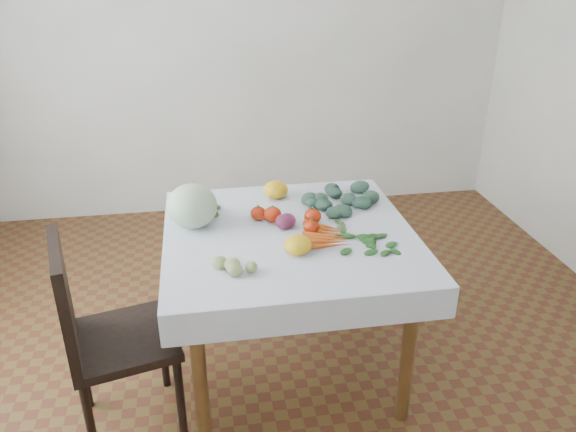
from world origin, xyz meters
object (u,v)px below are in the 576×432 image
Objects in this scene: table at (289,252)px; cabbage at (192,206)px; chair at (99,329)px; heirloom_back at (276,190)px; carrot_bunch at (326,235)px.

cabbage is (-0.43, 0.13, 0.21)m from table.
heirloom_back is (0.82, 0.69, 0.27)m from chair.
heirloom_back is at bearing 107.64° from carrot_bunch.
carrot_bunch is at bearing -20.77° from cabbage.
cabbage is 0.86× the size of carrot_bunch.
chair is 1.03m from carrot_bunch.
chair is 7.35× the size of heirloom_back.
carrot_bunch is at bearing -30.47° from table.
heirloom_back reaches higher than table.
chair is 3.51× the size of carrot_bunch.
chair is 4.07× the size of cabbage.
table is at bearing -89.32° from heirloom_back.
cabbage reaches higher than carrot_bunch.
chair is at bearing -160.62° from table.
chair is 1.11m from heirloom_back.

